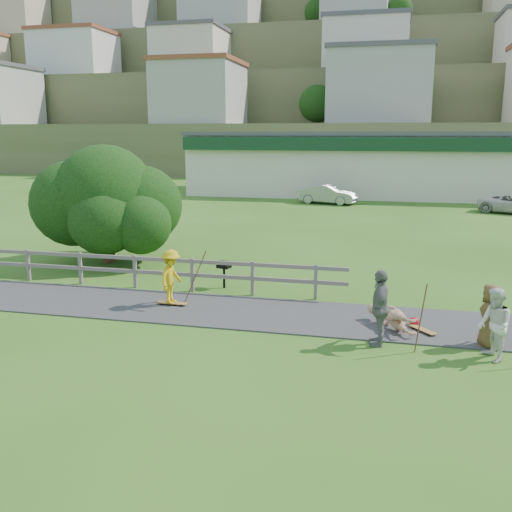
# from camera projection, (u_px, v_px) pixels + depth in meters

# --- Properties ---
(ground) EXTENTS (260.00, 260.00, 0.00)m
(ground) POSITION_uv_depth(u_px,v_px,m) (223.00, 330.00, 14.90)
(ground) COLOR #305C1A
(ground) RESTS_ON ground
(path) EXTENTS (34.00, 3.00, 0.04)m
(path) POSITION_uv_depth(u_px,v_px,m) (238.00, 312.00, 16.33)
(path) COLOR #323234
(path) RESTS_ON ground
(fence) EXTENTS (15.05, 0.10, 1.10)m
(fence) POSITION_uv_depth(u_px,v_px,m) (118.00, 265.00, 18.93)
(fence) COLOR #645E58
(fence) RESTS_ON ground
(strip_mall) EXTENTS (32.50, 10.75, 5.10)m
(strip_mall) POSITION_uv_depth(u_px,v_px,m) (391.00, 163.00, 46.68)
(strip_mall) COLOR beige
(strip_mall) RESTS_ON ground
(hillside) EXTENTS (220.00, 67.00, 47.50)m
(hillside) POSITION_uv_depth(u_px,v_px,m) (372.00, 77.00, 98.67)
(hillside) COLOR #535C36
(hillside) RESTS_ON ground
(skater_rider) EXTENTS (0.67, 1.08, 1.61)m
(skater_rider) POSITION_uv_depth(u_px,v_px,m) (171.00, 280.00, 16.74)
(skater_rider) COLOR gold
(skater_rider) RESTS_ON ground
(skater_fallen) EXTENTS (1.71, 1.38, 0.65)m
(skater_fallen) POSITION_uv_depth(u_px,v_px,m) (391.00, 317.00, 14.85)
(skater_fallen) COLOR tan
(skater_fallen) RESTS_ON ground
(spectator_a) EXTENTS (0.84, 0.96, 1.68)m
(spectator_a) POSITION_uv_depth(u_px,v_px,m) (494.00, 325.00, 12.73)
(spectator_a) COLOR silver
(spectator_a) RESTS_ON ground
(spectator_b) EXTENTS (0.50, 1.11, 1.87)m
(spectator_b) POSITION_uv_depth(u_px,v_px,m) (380.00, 308.00, 13.65)
(spectator_b) COLOR slate
(spectator_b) RESTS_ON ground
(spectator_c) EXTENTS (0.74, 0.88, 1.55)m
(spectator_c) POSITION_uv_depth(u_px,v_px,m) (490.00, 316.00, 13.55)
(spectator_c) COLOR brown
(spectator_c) RESTS_ON ground
(car_silver) EXTENTS (4.35, 2.31, 1.36)m
(car_silver) POSITION_uv_depth(u_px,v_px,m) (328.00, 194.00, 40.94)
(car_silver) COLOR #9A9CA1
(car_silver) RESTS_ON ground
(tree) EXTENTS (6.36, 6.36, 3.64)m
(tree) POSITION_uv_depth(u_px,v_px,m) (107.00, 217.00, 22.28)
(tree) COLOR black
(tree) RESTS_ON ground
(bbq) EXTENTS (0.49, 0.42, 0.90)m
(bbq) POSITION_uv_depth(u_px,v_px,m) (224.00, 275.00, 18.80)
(bbq) COLOR black
(bbq) RESTS_ON ground
(longboard_rider) EXTENTS (0.90, 0.24, 0.10)m
(longboard_rider) POSITION_uv_depth(u_px,v_px,m) (172.00, 304.00, 16.90)
(longboard_rider) COLOR olive
(longboard_rider) RESTS_ON ground
(longboard_fallen) EXTENTS (0.70, 0.76, 0.09)m
(longboard_fallen) POSITION_uv_depth(u_px,v_px,m) (423.00, 331.00, 14.63)
(longboard_fallen) COLOR olive
(longboard_fallen) RESTS_ON ground
(helmet) EXTENTS (0.27, 0.27, 0.27)m
(helmet) POSITION_uv_depth(u_px,v_px,m) (414.00, 322.00, 15.09)
(helmet) COLOR #AC131D
(helmet) RESTS_ON ground
(pole_rider) EXTENTS (0.03, 0.03, 1.80)m
(pole_rider) POSITION_uv_depth(u_px,v_px,m) (195.00, 275.00, 16.97)
(pole_rider) COLOR #533321
(pole_rider) RESTS_ON ground
(pole_spec_left) EXTENTS (0.03, 0.03, 1.69)m
(pole_spec_left) POSITION_uv_depth(u_px,v_px,m) (421.00, 318.00, 13.17)
(pole_spec_left) COLOR #533321
(pole_spec_left) RESTS_ON ground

